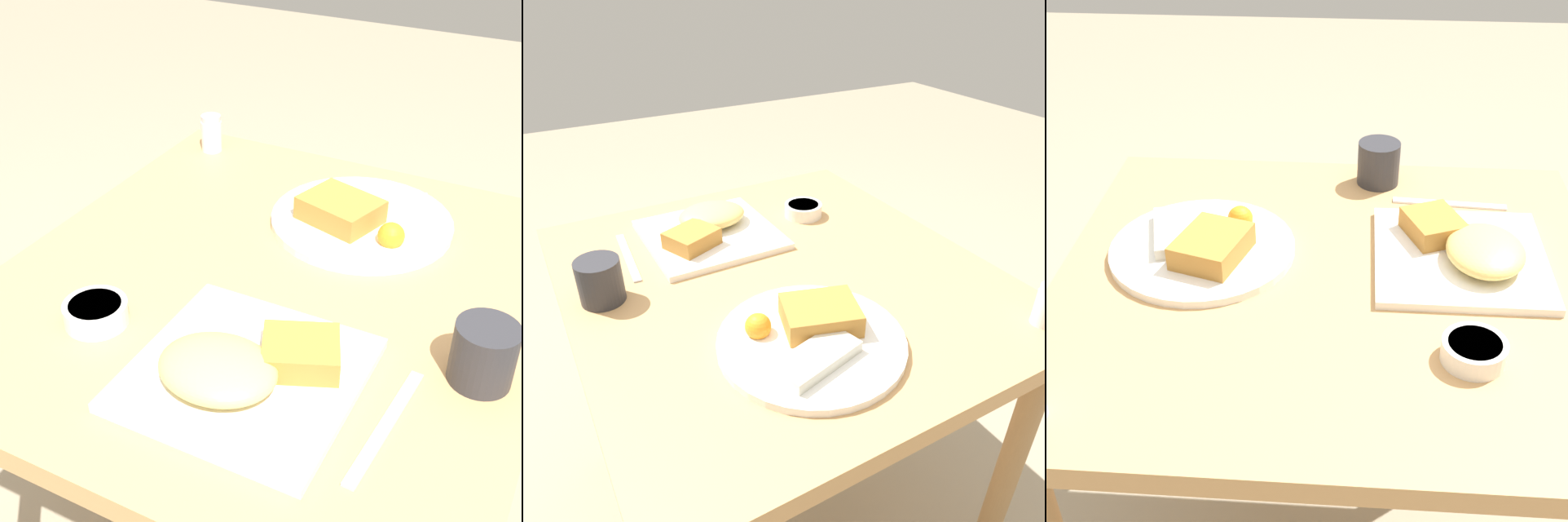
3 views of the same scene
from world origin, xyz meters
The scene contains 7 objects.
ground_plane centered at (0.00, 0.00, 0.00)m, with size 8.00×8.00×0.00m, color gray.
dining_table centered at (0.00, 0.00, 0.64)m, with size 0.80×0.88×0.74m.
plate_square_near centered at (0.06, -0.22, 0.76)m, with size 0.28×0.28×0.06m.
plate_oval_far centered at (0.06, 0.21, 0.75)m, with size 0.31×0.31×0.05m.
sauce_ramekin centered at (-0.18, -0.20, 0.76)m, with size 0.09×0.09×0.03m.
butter_knife centered at (0.25, -0.21, 0.74)m, with size 0.03×0.21×0.00m.
coffee_mug centered at (0.32, -0.08, 0.78)m, with size 0.08×0.08×0.08m.
Camera 2 is at (0.41, 0.75, 1.28)m, focal length 35.00 mm.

